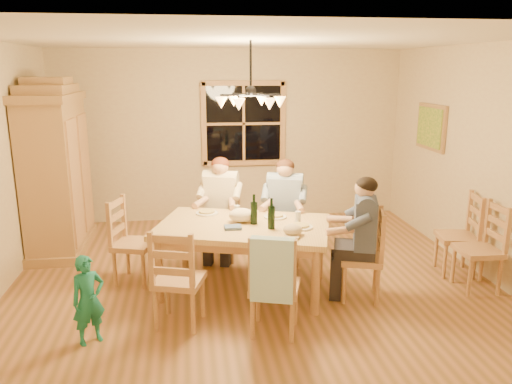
{
  "coord_description": "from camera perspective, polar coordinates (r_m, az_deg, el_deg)",
  "views": [
    {
      "loc": [
        -0.7,
        -5.43,
        2.42
      ],
      "look_at": [
        0.07,
        0.1,
        1.02
      ],
      "focal_mm": 35.0,
      "sensor_mm": 36.0,
      "label": 1
    }
  ],
  "objects": [
    {
      "name": "floor",
      "position": [
        5.98,
        -0.55,
        -9.79
      ],
      "size": [
        5.5,
        5.5,
        0.0
      ],
      "primitive_type": "plane",
      "color": "brown",
      "rests_on": "ground"
    },
    {
      "name": "ceiling",
      "position": [
        5.48,
        -0.62,
        17.0
      ],
      "size": [
        5.5,
        5.0,
        0.02
      ],
      "primitive_type": "cube",
      "color": "white",
      "rests_on": "wall_back"
    },
    {
      "name": "wall_back",
      "position": [
        8.03,
        -2.87,
        6.4
      ],
      "size": [
        5.5,
        0.02,
        2.7
      ],
      "primitive_type": "cube",
      "color": "tan",
      "rests_on": "floor"
    },
    {
      "name": "wall_right",
      "position": [
        6.52,
        24.21,
        3.38
      ],
      "size": [
        0.02,
        5.0,
        2.7
      ],
      "primitive_type": "cube",
      "color": "tan",
      "rests_on": "floor"
    },
    {
      "name": "window",
      "position": [
        7.99,
        -1.43,
        7.82
      ],
      "size": [
        1.3,
        0.06,
        1.3
      ],
      "color": "black",
      "rests_on": "wall_back"
    },
    {
      "name": "painting",
      "position": [
        7.5,
        19.36,
        7.0
      ],
      "size": [
        0.06,
        0.78,
        0.64
      ],
      "color": "olive",
      "rests_on": "wall_right"
    },
    {
      "name": "chandelier",
      "position": [
        5.48,
        -0.6,
        10.48
      ],
      "size": [
        0.77,
        0.68,
        0.71
      ],
      "color": "black",
      "rests_on": "ceiling"
    },
    {
      "name": "armoire",
      "position": [
        7.1,
        -21.82,
        1.98
      ],
      "size": [
        0.66,
        1.4,
        2.3
      ],
      "color": "olive",
      "rests_on": "floor"
    },
    {
      "name": "dining_table",
      "position": [
        5.47,
        -1.45,
        -4.71
      ],
      "size": [
        2.09,
        1.62,
        0.76
      ],
      "rotation": [
        0.0,
        0.0,
        -0.3
      ],
      "color": "tan",
      "rests_on": "floor"
    },
    {
      "name": "chair_far_left",
      "position": [
        6.48,
        -3.98,
        -5.04
      ],
      "size": [
        0.55,
        0.53,
        0.99
      ],
      "rotation": [
        0.0,
        0.0,
        2.84
      ],
      "color": "#A27147",
      "rests_on": "floor"
    },
    {
      "name": "chair_far_right",
      "position": [
        6.35,
        3.24,
        -5.45
      ],
      "size": [
        0.55,
        0.53,
        0.99
      ],
      "rotation": [
        0.0,
        0.0,
        2.84
      ],
      "color": "#A27147",
      "rests_on": "floor"
    },
    {
      "name": "chair_near_left",
      "position": [
        4.93,
        -8.72,
        -11.53
      ],
      "size": [
        0.55,
        0.53,
        0.99
      ],
      "rotation": [
        0.0,
        0.0,
        -0.3
      ],
      "color": "#A27147",
      "rests_on": "floor"
    },
    {
      "name": "chair_near_right",
      "position": [
        4.75,
        2.13,
        -12.44
      ],
      "size": [
        0.55,
        0.53,
        0.99
      ],
      "rotation": [
        0.0,
        0.0,
        -0.3
      ],
      "color": "#A27147",
      "rests_on": "floor"
    },
    {
      "name": "chair_end_left",
      "position": [
        5.95,
        -13.67,
        -7.19
      ],
      "size": [
        0.53,
        0.55,
        0.99
      ],
      "rotation": [
        0.0,
        0.0,
        -1.87
      ],
      "color": "#A27147",
      "rests_on": "floor"
    },
    {
      "name": "chair_end_right",
      "position": [
        5.51,
        11.86,
        -8.84
      ],
      "size": [
        0.53,
        0.55,
        0.99
      ],
      "rotation": [
        0.0,
        0.0,
        1.27
      ],
      "color": "#A27147",
      "rests_on": "floor"
    },
    {
      "name": "adult_woman",
      "position": [
        6.32,
        -4.07,
        -0.43
      ],
      "size": [
        0.49,
        0.51,
        0.87
      ],
      "rotation": [
        0.0,
        0.0,
        2.84
      ],
      "color": "beige",
      "rests_on": "floor"
    },
    {
      "name": "adult_plaid_man",
      "position": [
        6.19,
        3.3,
        -0.74
      ],
      "size": [
        0.49,
        0.51,
        0.87
      ],
      "rotation": [
        0.0,
        0.0,
        2.84
      ],
      "color": "#2E4D7F",
      "rests_on": "floor"
    },
    {
      "name": "adult_slate_man",
      "position": [
        5.33,
        12.15,
        -3.5
      ],
      "size": [
        0.51,
        0.49,
        0.87
      ],
      "rotation": [
        0.0,
        0.0,
        1.27
      ],
      "color": "#414C69",
      "rests_on": "floor"
    },
    {
      "name": "towel",
      "position": [
        4.41,
        1.86,
        -8.91
      ],
      "size": [
        0.39,
        0.21,
        0.58
      ],
      "primitive_type": "cube",
      "rotation": [
        0.0,
        0.0,
        -0.3
      ],
      "color": "#A6D0E1",
      "rests_on": "chair_near_right"
    },
    {
      "name": "wine_bottle_a",
      "position": [
        5.41,
        -0.24,
        -1.98
      ],
      "size": [
        0.08,
        0.08,
        0.33
      ],
      "primitive_type": "cylinder",
      "color": "black",
      "rests_on": "dining_table"
    },
    {
      "name": "wine_bottle_b",
      "position": [
        5.25,
        1.77,
        -2.48
      ],
      "size": [
        0.08,
        0.08,
        0.33
      ],
      "primitive_type": "cylinder",
      "color": "black",
      "rests_on": "dining_table"
    },
    {
      "name": "plate_woman",
      "position": [
        5.84,
        -5.63,
        -2.41
      ],
      "size": [
        0.26,
        0.26,
        0.02
      ],
      "primitive_type": "cylinder",
      "color": "white",
      "rests_on": "dining_table"
    },
    {
      "name": "plate_plaid",
      "position": [
        5.68,
        2.21,
        -2.83
      ],
      "size": [
        0.26,
        0.26,
        0.02
      ],
      "primitive_type": "cylinder",
      "color": "white",
      "rests_on": "dining_table"
    },
    {
      "name": "plate_slate",
      "position": [
        5.34,
        5.13,
        -3.99
      ],
      "size": [
        0.26,
        0.26,
        0.02
      ],
      "primitive_type": "cylinder",
      "color": "white",
      "rests_on": "dining_table"
    },
    {
      "name": "wine_glass_a",
      "position": [
        5.66,
        -2.17,
        -2.24
      ],
      "size": [
        0.06,
        0.06,
        0.14
      ],
      "primitive_type": "cylinder",
      "color": "silver",
      "rests_on": "dining_table"
    },
    {
      "name": "wine_glass_b",
      "position": [
        5.45,
        4.82,
        -2.93
      ],
      "size": [
        0.06,
        0.06,
        0.14
      ],
      "primitive_type": "cylinder",
      "color": "silver",
      "rests_on": "dining_table"
    },
    {
      "name": "cap",
      "position": [
        5.1,
        4.22,
        -4.32
      ],
      "size": [
        0.2,
        0.2,
        0.11
      ],
      "primitive_type": "ellipsoid",
      "color": "tan",
      "rests_on": "dining_table"
    },
    {
      "name": "napkin",
      "position": [
        5.29,
        -2.65,
        -4.05
      ],
      "size": [
        0.21,
        0.19,
        0.03
      ],
      "primitive_type": "cube",
      "rotation": [
        0.0,
        0.0,
        -0.3
      ],
      "color": "#475A83",
      "rests_on": "dining_table"
    },
    {
      "name": "cloth_bundle",
      "position": [
        5.5,
        -1.67,
        -2.67
      ],
      "size": [
        0.28,
        0.22,
        0.15
      ],
      "primitive_type": "ellipsoid",
      "color": "beige",
      "rests_on": "dining_table"
    },
    {
      "name": "child",
      "position": [
        4.77,
        -18.61,
        -11.6
      ],
      "size": [
        0.36,
        0.33,
        0.83
      ],
      "primitive_type": "imported",
      "rotation": [
        0.0,
        0.0,
        0.56
      ],
      "color": "#1B7D6C",
      "rests_on": "floor"
    },
    {
      "name": "chair_spare_front",
      "position": [
        6.12,
        23.9,
        -7.46
      ],
      "size": [
        0.43,
        0.45,
        0.99
      ],
      "rotation": [
        0.0,
        0.0,
        1.54
      ],
      "color": "#A27147",
      "rests_on": "floor"
    },
    {
      "name": "chair_spare_back",
      "position": [
        6.48,
        21.82,
        -6.06
      ],
      "size": [
        0.5,
        0.51,
        0.99
      ],
      "rotation": [
        0.0,
        0.0,
        1.37
      ],
      "color": "#A27147",
      "rests_on": "floor"
    }
  ]
}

